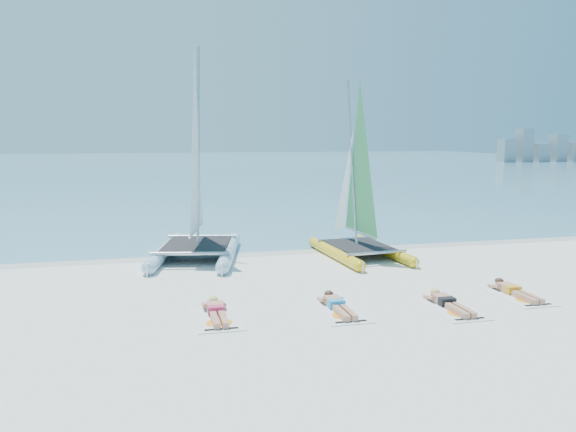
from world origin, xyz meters
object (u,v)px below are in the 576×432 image
catamaran_blue (196,192)px  sunbather_a (216,311)px  catamaran_yellow (355,198)px  towel_b (340,311)px  towel_d (518,296)px  towel_c (452,309)px  sunbather_d (514,290)px  towel_a (217,318)px  sunbather_b (337,304)px  sunbather_c (448,302)px

catamaran_blue → sunbather_a: size_ratio=4.16×
sunbather_a → catamaran_yellow: bearing=46.5°
sunbather_a → towel_b: bearing=-7.7°
sunbather_a → towel_d: 7.46m
towel_c → sunbather_d: bearing=19.0°
catamaran_yellow → towel_a: (-5.26, -5.73, -1.90)m
towel_c → catamaran_yellow: bearing=90.6°
sunbather_b → towel_c: (2.58, -0.63, -0.11)m
sunbather_b → towel_d: 4.71m
catamaran_blue → sunbather_a: 6.60m
sunbather_a → sunbather_b: 2.76m
towel_d → sunbather_a: bearing=178.0°
towel_b → sunbather_d: bearing=3.6°
sunbather_d → sunbather_b: bearing=-178.7°
sunbather_b → sunbather_c: same height
catamaran_blue → sunbather_b: bearing=-55.2°
sunbather_d → towel_c: bearing=-161.0°
catamaran_yellow → towel_d: catamaran_yellow is taller
catamaran_blue → towel_a: (-0.07, -6.47, -2.13)m
catamaran_blue → sunbather_a: (-0.07, -6.28, -2.02)m
towel_a → sunbather_d: size_ratio=1.07×
towel_a → sunbather_a: bearing=90.0°
towel_a → sunbather_a: 0.22m
towel_b → towel_c: (2.58, -0.43, 0.00)m
catamaran_yellow → towel_c: (0.07, -6.34, -1.90)m
sunbather_a → sunbather_b: same height
sunbather_a → towel_d: (7.46, -0.26, -0.11)m
towel_b → towel_a: bearing=176.3°
towel_b → sunbather_d: sunbather_d is taller
towel_b → sunbather_c: 2.59m
catamaran_yellow → sunbather_b: catamaran_yellow is taller
towel_b → towel_d: (4.70, 0.11, 0.00)m
towel_a → towel_d: bearing=-0.6°
sunbather_a → sunbather_b: size_ratio=1.00×
catamaran_yellow → towel_b: bearing=-117.1°
catamaran_yellow → sunbather_b: 6.49m
catamaran_yellow → towel_c: catamaran_yellow is taller
towel_a → towel_c: size_ratio=1.00×
towel_c → sunbather_d: 2.25m
catamaran_blue → sunbather_d: size_ratio=4.16×
towel_b → sunbather_b: (0.00, 0.19, 0.11)m
towel_b → sunbather_c: size_ratio=1.07×
sunbather_a → towel_b: size_ratio=0.93×
towel_a → catamaran_yellow: bearing=47.4°
sunbather_d → towel_d: bearing=-90.0°
sunbather_b → towel_c: bearing=-13.6°
catamaran_blue → sunbather_b: size_ratio=4.16×
sunbather_c → catamaran_blue: bearing=127.3°
towel_b → sunbather_b: 0.22m
towel_b → sunbather_b: size_ratio=1.07×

